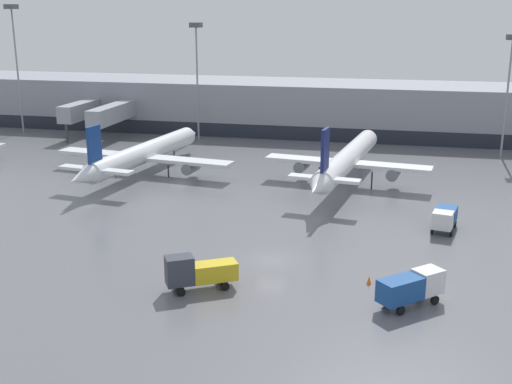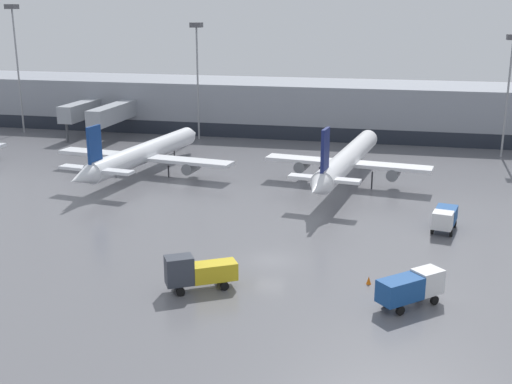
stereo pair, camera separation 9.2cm
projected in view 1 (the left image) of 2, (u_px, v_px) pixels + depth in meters
name	position (u px, v px, depth m)	size (l,w,h in m)	color
ground_plane	(271.00, 260.00, 56.79)	(320.00, 320.00, 0.00)	slate
terminal_building	(340.00, 109.00, 113.61)	(160.00, 30.18, 9.00)	gray
parked_jet_0	(143.00, 154.00, 85.95)	(25.65, 32.06, 8.33)	silver
parked_jet_2	(347.00, 160.00, 80.19)	(21.07, 33.26, 9.19)	white
service_truck_1	(445.00, 217.00, 64.06)	(2.80, 5.01, 2.36)	#19478C
service_truck_2	(198.00, 271.00, 50.39)	(5.66, 4.23, 2.98)	gold
service_truck_3	(411.00, 287.00, 47.68)	(5.13, 4.98, 2.56)	#19478C
traffic_cone_0	(369.00, 280.00, 51.80)	(0.40, 0.40, 0.67)	orange
apron_light_mast_1	(511.00, 61.00, 93.00)	(1.80, 1.80, 17.99)	gray
apron_light_mast_2	(196.00, 49.00, 106.15)	(1.80, 1.80, 19.36)	gray
apron_light_mast_4	(14.00, 35.00, 111.39)	(1.80, 1.80, 22.28)	gray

